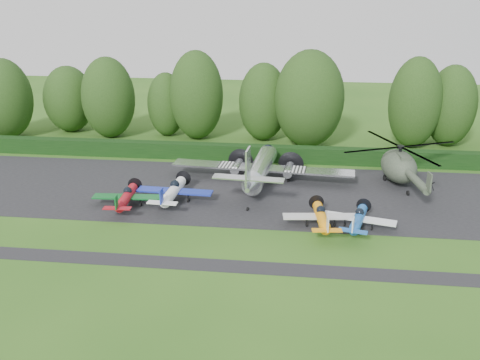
# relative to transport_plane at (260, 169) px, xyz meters

# --- Properties ---
(ground) EXTENTS (160.00, 160.00, 0.00)m
(ground) POSITION_rel_transport_plane_xyz_m (0.13, -12.68, -1.84)
(ground) COLOR #295518
(ground) RESTS_ON ground
(apron) EXTENTS (70.00, 18.00, 0.01)m
(apron) POSITION_rel_transport_plane_xyz_m (0.13, -2.68, -1.84)
(apron) COLOR black
(apron) RESTS_ON ground
(taxiway_verge) EXTENTS (70.00, 2.00, 0.00)m
(taxiway_verge) POSITION_rel_transport_plane_xyz_m (0.13, -18.68, -1.84)
(taxiway_verge) COLOR black
(taxiway_verge) RESTS_ON ground
(hedgerow) EXTENTS (90.00, 1.60, 2.00)m
(hedgerow) POSITION_rel_transport_plane_xyz_m (0.13, 8.32, -1.84)
(hedgerow) COLOR black
(hedgerow) RESTS_ON ground
(transport_plane) EXTENTS (20.64, 15.83, 6.62)m
(transport_plane) POSITION_rel_transport_plane_xyz_m (0.00, 0.00, 0.00)
(transport_plane) COLOR silver
(transport_plane) RESTS_ON ground
(light_plane_red) EXTENTS (7.04, 7.40, 2.71)m
(light_plane_red) POSITION_rel_transport_plane_xyz_m (-12.75, -8.11, -0.72)
(light_plane_red) COLOR #A40F1B
(light_plane_red) RESTS_ON ground
(light_plane_white) EXTENTS (7.84, 8.24, 3.01)m
(light_plane_white) POSITION_rel_transport_plane_xyz_m (-8.40, -6.32, -0.59)
(light_plane_white) COLOR white
(light_plane_white) RESTS_ON ground
(light_plane_orange) EXTENTS (6.94, 7.29, 2.67)m
(light_plane_orange) POSITION_rel_transport_plane_xyz_m (6.47, -10.65, -0.73)
(light_plane_orange) COLOR orange
(light_plane_orange) RESTS_ON ground
(light_plane_blue) EXTENTS (6.67, 7.02, 2.56)m
(light_plane_blue) POSITION_rel_transport_plane_xyz_m (9.80, -10.60, -0.78)
(light_plane_blue) COLOR #1C5AAD
(light_plane_blue) RESTS_ON ground
(helicopter) EXTENTS (13.71, 16.06, 4.42)m
(helicopter) POSITION_rel_transport_plane_xyz_m (15.25, 1.92, 0.53)
(helicopter) COLOR #313B2D
(helicopter) RESTS_ON ground
(tree_0) EXTENTS (5.47, 5.47, 9.25)m
(tree_0) POSITION_rel_transport_plane_xyz_m (-15.21, 18.69, 2.76)
(tree_0) COLOR black
(tree_0) RESTS_ON ground
(tree_1) EXTENTS (7.33, 7.33, 9.83)m
(tree_1) POSITION_rel_transport_plane_xyz_m (-30.24, 19.35, 3.06)
(tree_1) COLOR black
(tree_1) RESTS_ON ground
(tree_3) EXTENTS (7.55, 7.55, 12.57)m
(tree_3) POSITION_rel_transport_plane_xyz_m (-10.53, 17.63, 4.43)
(tree_3) COLOR black
(tree_3) RESTS_ON ground
(tree_4) EXTENTS (9.32, 9.32, 13.12)m
(tree_4) POSITION_rel_transport_plane_xyz_m (5.23, 15.56, 4.71)
(tree_4) COLOR black
(tree_4) RESTS_ON ground
(tree_5) EXTENTS (6.97, 6.97, 12.27)m
(tree_5) POSITION_rel_transport_plane_xyz_m (19.28, 16.81, 4.28)
(tree_5) COLOR black
(tree_5) RESTS_ON ground
(tree_7) EXTENTS (7.55, 7.55, 11.56)m
(tree_7) POSITION_rel_transport_plane_xyz_m (-23.22, 16.97, 3.93)
(tree_7) COLOR black
(tree_7) RESTS_ON ground
(tree_8) EXTENTS (6.89, 6.89, 10.95)m
(tree_8) POSITION_rel_transport_plane_xyz_m (-1.11, 18.08, 3.62)
(tree_8) COLOR black
(tree_8) RESTS_ON ground
(tree_9) EXTENTS (7.61, 7.61, 11.39)m
(tree_9) POSITION_rel_transport_plane_xyz_m (-37.79, 15.09, 3.84)
(tree_9) COLOR black
(tree_9) RESTS_ON ground
(tree_10) EXTENTS (6.69, 6.69, 11.10)m
(tree_10) POSITION_rel_transport_plane_xyz_m (24.33, 18.17, 3.69)
(tree_10) COLOR black
(tree_10) RESTS_ON ground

